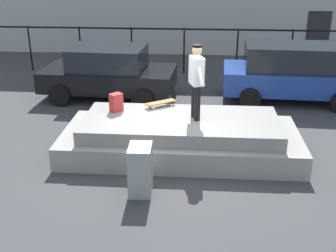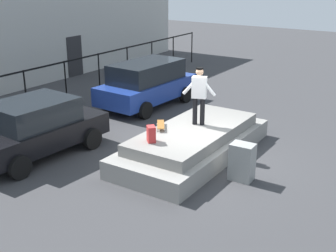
{
  "view_description": "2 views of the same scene",
  "coord_description": "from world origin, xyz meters",
  "px_view_note": "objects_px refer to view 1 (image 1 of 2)",
  "views": [
    {
      "loc": [
        0.59,
        -8.79,
        4.44
      ],
      "look_at": [
        -0.14,
        1.05,
        0.36
      ],
      "focal_mm": 45.75,
      "sensor_mm": 36.0,
      "label": 1
    },
    {
      "loc": [
        -10.26,
        -5.68,
        5.2
      ],
      "look_at": [
        0.03,
        1.1,
        0.81
      ],
      "focal_mm": 47.48,
      "sensor_mm": 36.0,
      "label": 2
    }
  ],
  "objects_px": {
    "skateboarder": "(196,77)",
    "car_blue_hatchback_mid": "(293,71)",
    "skateboard": "(161,103)",
    "car_black_sedan_near": "(109,72)",
    "backpack": "(116,102)",
    "utility_box": "(140,170)"
  },
  "relations": [
    {
      "from": "skateboarder",
      "to": "car_blue_hatchback_mid",
      "type": "height_order",
      "value": "skateboarder"
    },
    {
      "from": "skateboarder",
      "to": "utility_box",
      "type": "relative_size",
      "value": 1.72
    },
    {
      "from": "skateboard",
      "to": "backpack",
      "type": "bearing_deg",
      "value": -158.94
    },
    {
      "from": "skateboarder",
      "to": "utility_box",
      "type": "xyz_separation_m",
      "value": [
        -1.02,
        -1.89,
        -1.34
      ]
    },
    {
      "from": "skateboard",
      "to": "backpack",
      "type": "relative_size",
      "value": 1.73
    },
    {
      "from": "backpack",
      "to": "utility_box",
      "type": "relative_size",
      "value": 0.44
    },
    {
      "from": "car_blue_hatchback_mid",
      "to": "skateboard",
      "type": "bearing_deg",
      "value": -139.5
    },
    {
      "from": "skateboarder",
      "to": "car_blue_hatchback_mid",
      "type": "xyz_separation_m",
      "value": [
        2.96,
        4.02,
        -0.9
      ]
    },
    {
      "from": "skateboarder",
      "to": "backpack",
      "type": "height_order",
      "value": "skateboarder"
    },
    {
      "from": "utility_box",
      "to": "skateboarder",
      "type": "bearing_deg",
      "value": 59.67
    },
    {
      "from": "skateboard",
      "to": "car_black_sedan_near",
      "type": "relative_size",
      "value": 0.18
    },
    {
      "from": "skateboarder",
      "to": "backpack",
      "type": "relative_size",
      "value": 3.91
    },
    {
      "from": "skateboarder",
      "to": "skateboard",
      "type": "height_order",
      "value": "skateboarder"
    },
    {
      "from": "utility_box",
      "to": "skateboard",
      "type": "bearing_deg",
      "value": 84.79
    },
    {
      "from": "skateboard",
      "to": "car_black_sedan_near",
      "type": "height_order",
      "value": "car_black_sedan_near"
    },
    {
      "from": "skateboard",
      "to": "car_black_sedan_near",
      "type": "bearing_deg",
      "value": 121.85
    },
    {
      "from": "car_black_sedan_near",
      "to": "car_blue_hatchback_mid",
      "type": "relative_size",
      "value": 0.98
    },
    {
      "from": "skateboard",
      "to": "utility_box",
      "type": "height_order",
      "value": "utility_box"
    },
    {
      "from": "car_blue_hatchback_mid",
      "to": "utility_box",
      "type": "height_order",
      "value": "car_blue_hatchback_mid"
    },
    {
      "from": "skateboarder",
      "to": "skateboard",
      "type": "distance_m",
      "value": 1.45
    },
    {
      "from": "car_black_sedan_near",
      "to": "utility_box",
      "type": "xyz_separation_m",
      "value": [
        1.78,
        -5.76,
        -0.35
      ]
    },
    {
      "from": "backpack",
      "to": "utility_box",
      "type": "height_order",
      "value": "backpack"
    }
  ]
}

